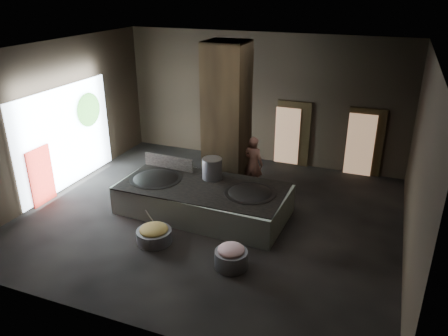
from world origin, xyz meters
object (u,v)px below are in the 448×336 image
at_px(cook, 253,164).
at_px(wok_left, 156,181).
at_px(meat_basin, 231,259).
at_px(veg_basin, 154,236).
at_px(wok_right, 250,196).
at_px(stock_pot, 212,169).
at_px(hearth_platform, 203,199).

bearing_deg(cook, wok_left, 49.51).
relative_size(wok_left, meat_basin, 1.95).
height_order(veg_basin, meat_basin, meat_basin).
bearing_deg(wok_right, wok_left, -177.95).
height_order(wok_right, cook, cook).
distance_m(stock_pot, veg_basin, 2.64).
height_order(hearth_platform, wok_left, wok_left).
relative_size(wok_right, veg_basin, 1.55).
relative_size(cook, veg_basin, 1.98).
xyz_separation_m(wok_right, meat_basin, (0.28, -2.17, -0.54)).
relative_size(wok_right, cook, 0.78).
height_order(wok_left, cook, cook).
distance_m(wok_right, stock_pot, 1.44).
relative_size(hearth_platform, veg_basin, 5.28).
bearing_deg(stock_pot, wok_right, -21.04).
distance_m(wok_right, meat_basin, 2.25).
bearing_deg(hearth_platform, stock_pot, 87.21).
height_order(hearth_platform, wok_right, wok_right).
bearing_deg(cook, wok_right, 114.06).
distance_m(hearth_platform, cook, 2.15).
height_order(stock_pot, veg_basin, stock_pot).
height_order(wok_right, stock_pot, stock_pot).
bearing_deg(veg_basin, meat_basin, -7.39).
bearing_deg(veg_basin, hearth_platform, 74.01).
distance_m(hearth_platform, stock_pot, 0.91).
bearing_deg(wok_left, cook, 40.75).
distance_m(hearth_platform, veg_basin, 1.93).
bearing_deg(wok_left, stock_pot, 21.80).
xyz_separation_m(hearth_platform, stock_pot, (0.05, 0.55, 0.73)).
xyz_separation_m(stock_pot, veg_basin, (-0.58, -2.39, -0.97)).
relative_size(hearth_platform, cook, 2.67).
bearing_deg(hearth_platform, wok_left, -175.62).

